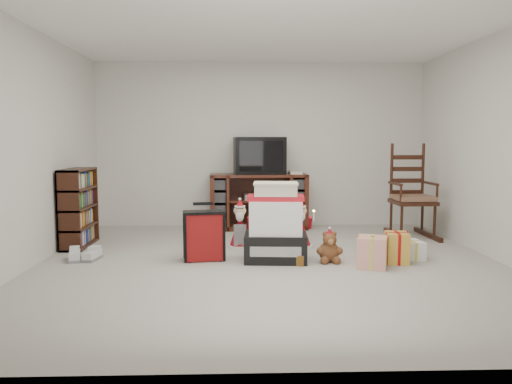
% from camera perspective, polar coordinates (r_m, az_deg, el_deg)
% --- Properties ---
extents(room, '(5.01, 5.01, 2.51)m').
position_cam_1_polar(room, '(5.22, 1.68, 5.14)').
color(room, '#AEA99F').
rests_on(room, ground).
extents(tv_stand, '(1.46, 0.58, 0.82)m').
position_cam_1_polar(tv_stand, '(7.48, 0.27, -1.06)').
color(tv_stand, '#4B1D15').
rests_on(tv_stand, floor).
extents(bookshelf, '(0.27, 0.80, 0.97)m').
position_cam_1_polar(bookshelf, '(6.61, -19.61, -1.83)').
color(bookshelf, '#32190D').
rests_on(bookshelf, floor).
extents(rocking_chair, '(0.57, 0.90, 1.33)m').
position_cam_1_polar(rocking_chair, '(7.20, 17.30, -1.26)').
color(rocking_chair, '#32190D').
rests_on(rocking_chair, floor).
extents(gift_pile, '(0.70, 0.53, 0.84)m').
position_cam_1_polar(gift_pile, '(5.48, 2.25, -4.06)').
color(gift_pile, black).
rests_on(gift_pile, floor).
extents(red_suitcase, '(0.45, 0.28, 0.64)m').
position_cam_1_polar(red_suitcase, '(5.53, -5.96, -4.96)').
color(red_suitcase, maroon).
rests_on(red_suitcase, floor).
extents(stocking, '(0.30, 0.22, 0.60)m').
position_cam_1_polar(stocking, '(5.39, 3.36, -5.01)').
color(stocking, '#0D770F').
rests_on(stocking, floor).
extents(teddy_bear, '(0.22, 0.20, 0.33)m').
position_cam_1_polar(teddy_bear, '(5.51, 8.37, -6.45)').
color(teddy_bear, brown).
rests_on(teddy_bear, floor).
extents(santa_figurine, '(0.30, 0.28, 0.61)m').
position_cam_1_polar(santa_figurine, '(6.17, 5.11, -4.26)').
color(santa_figurine, maroon).
rests_on(santa_figurine, floor).
extents(mrs_claus_figurine, '(0.30, 0.28, 0.61)m').
position_cam_1_polar(mrs_claus_figurine, '(6.14, -1.85, -4.28)').
color(mrs_claus_figurine, maroon).
rests_on(mrs_claus_figurine, floor).
extents(sneaker_pair, '(0.37, 0.31, 0.10)m').
position_cam_1_polar(sneaker_pair, '(5.86, -19.12, -6.90)').
color(sneaker_pair, silver).
rests_on(sneaker_pair, floor).
extents(gift_cluster, '(0.77, 1.07, 0.26)m').
position_cam_1_polar(gift_cluster, '(5.81, 14.93, -6.09)').
color(gift_cluster, red).
rests_on(gift_cluster, floor).
extents(crt_television, '(0.78, 0.59, 0.55)m').
position_cam_1_polar(crt_television, '(7.46, 0.38, 4.19)').
color(crt_television, black).
rests_on(crt_television, tv_stand).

